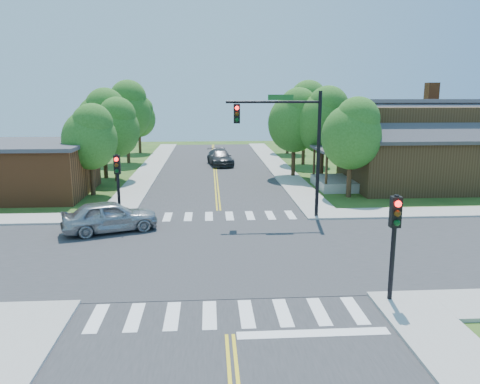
{
  "coord_description": "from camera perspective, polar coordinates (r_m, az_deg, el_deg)",
  "views": [
    {
      "loc": [
        -0.54,
        -20.22,
        7.08
      ],
      "look_at": [
        0.99,
        2.74,
        2.2
      ],
      "focal_mm": 35.0,
      "sensor_mm": 36.0,
      "label": 1
    }
  ],
  "objects": [
    {
      "name": "ground",
      "position": [
        21.43,
        -2.16,
        -7.33
      ],
      "size": [
        100.0,
        100.0,
        0.0
      ],
      "primitive_type": "plane",
      "color": "#254A17",
      "rests_on": "ground"
    },
    {
      "name": "road_ns",
      "position": [
        21.43,
        -2.16,
        -7.28
      ],
      "size": [
        10.0,
        90.0,
        0.04
      ],
      "primitive_type": "cube",
      "color": "#2D2D30",
      "rests_on": "ground"
    },
    {
      "name": "road_ew",
      "position": [
        21.43,
        -2.16,
        -7.26
      ],
      "size": [
        90.0,
        10.0,
        0.04
      ],
      "primitive_type": "cube",
      "color": "#2D2D30",
      "rests_on": "ground"
    },
    {
      "name": "intersection_patch",
      "position": [
        21.43,
        -2.16,
        -7.33
      ],
      "size": [
        10.2,
        10.2,
        0.06
      ],
      "primitive_type": "cube",
      "color": "#2D2D30",
      "rests_on": "ground"
    },
    {
      "name": "sidewalk_ne",
      "position": [
        40.2,
        20.28,
        1.18
      ],
      "size": [
        40.0,
        40.0,
        0.14
      ],
      "color": "#9E9B93",
      "rests_on": "ground"
    },
    {
      "name": "sidewalk_nw",
      "position": [
        39.77,
        -26.33,
        0.57
      ],
      "size": [
        40.0,
        40.0,
        0.14
      ],
      "color": "#9E9B93",
      "rests_on": "ground"
    },
    {
      "name": "crosswalk_north",
      "position": [
        27.35,
        -2.55,
        -2.94
      ],
      "size": [
        8.85,
        2.0,
        0.01
      ],
      "color": "white",
      "rests_on": "ground"
    },
    {
      "name": "crosswalk_south",
      "position": [
        15.7,
        -1.47,
        -14.66
      ],
      "size": [
        8.85,
        2.0,
        0.01
      ],
      "color": "white",
      "rests_on": "ground"
    },
    {
      "name": "centerline",
      "position": [
        21.42,
        -2.16,
        -7.21
      ],
      "size": [
        0.3,
        90.0,
        0.01
      ],
      "color": "yellow",
      "rests_on": "ground"
    },
    {
      "name": "stop_bar",
      "position": [
        14.79,
        8.93,
        -16.79
      ],
      "size": [
        4.6,
        0.45,
        0.09
      ],
      "primitive_type": "cube",
      "color": "white",
      "rests_on": "ground"
    },
    {
      "name": "signal_mast_ne",
      "position": [
        26.29,
        6.01,
        7.04
      ],
      "size": [
        5.3,
        0.42,
        7.2
      ],
      "color": "black",
      "rests_on": "ground"
    },
    {
      "name": "signal_pole_se",
      "position": [
        16.44,
        18.34,
        -4.24
      ],
      "size": [
        0.34,
        0.42,
        3.8
      ],
      "color": "black",
      "rests_on": "ground"
    },
    {
      "name": "signal_pole_nw",
      "position": [
        26.66,
        -14.7,
        2.04
      ],
      "size": [
        0.34,
        0.42,
        3.8
      ],
      "color": "black",
      "rests_on": "ground"
    },
    {
      "name": "house_ne",
      "position": [
        38.03,
        20.62,
        5.55
      ],
      "size": [
        13.05,
        8.8,
        7.11
      ],
      "color": "#342312",
      "rests_on": "ground"
    },
    {
      "name": "building_nw",
      "position": [
        36.48,
        -25.78,
        2.59
      ],
      "size": [
        10.4,
        8.4,
        3.73
      ],
      "color": "brown",
      "rests_on": "ground"
    },
    {
      "name": "tree_e_a",
      "position": [
        32.66,
        13.6,
        7.12
      ],
      "size": [
        4.04,
        3.84,
        6.88
      ],
      "color": "#382314",
      "rests_on": "ground"
    },
    {
      "name": "tree_e_b",
      "position": [
        39.08,
        10.26,
        8.79
      ],
      "size": [
        4.52,
        4.3,
        7.69
      ],
      "color": "#382314",
      "rests_on": "ground"
    },
    {
      "name": "tree_e_c",
      "position": [
        47.26,
        7.98,
        9.91
      ],
      "size": [
        4.91,
        4.67,
        8.35
      ],
      "color": "#382314",
      "rests_on": "ground"
    },
    {
      "name": "tree_e_d",
      "position": [
        55.98,
        5.98,
        9.47
      ],
      "size": [
        4.22,
        4.01,
        7.17
      ],
      "color": "#382314",
      "rests_on": "ground"
    },
    {
      "name": "tree_w_a",
      "position": [
        34.11,
        -17.76,
        6.57
      ],
      "size": [
        3.78,
        3.59,
        6.42
      ],
      "color": "#382314",
      "rests_on": "ground"
    },
    {
      "name": "tree_w_b",
      "position": [
        40.76,
        -16.29,
        8.49
      ],
      "size": [
        4.43,
        4.21,
        7.53
      ],
      "color": "#382314",
      "rests_on": "ground"
    },
    {
      "name": "tree_w_c",
      "position": [
        49.21,
        -13.63,
        9.82
      ],
      "size": [
        4.94,
        4.7,
        8.4
      ],
      "color": "#382314",
      "rests_on": "ground"
    },
    {
      "name": "tree_w_d",
      "position": [
        57.34,
        -12.18,
        9.04
      ],
      "size": [
        3.96,
        3.76,
        6.73
      ],
      "color": "#382314",
      "rests_on": "ground"
    },
    {
      "name": "tree_house",
      "position": [
        39.94,
        6.77,
        8.84
      ],
      "size": [
        4.45,
        4.22,
        7.56
      ],
      "color": "#382314",
      "rests_on": "ground"
    },
    {
      "name": "tree_bldg",
      "position": [
        39.2,
        -14.95,
        7.75
      ],
      "size": [
        4.01,
        3.81,
        6.81
      ],
      "color": "#382314",
      "rests_on": "ground"
    },
    {
      "name": "car_silver",
      "position": [
        25.07,
        -15.57,
        -2.94
      ],
      "size": [
        4.97,
        6.03,
        1.64
      ],
      "primitive_type": "imported",
      "rotation": [
        0.0,
        0.0,
        1.91
      ],
      "color": "#9DA1A4",
      "rests_on": "ground"
    },
    {
      "name": "car_dgrey",
      "position": [
        46.63,
        -2.43,
        4.17
      ],
      "size": [
        3.63,
        5.81,
        1.51
      ],
      "primitive_type": "imported",
      "rotation": [
        0.0,
        0.0,
        0.15
      ],
      "color": "#282A2D",
      "rests_on": "ground"
    }
  ]
}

